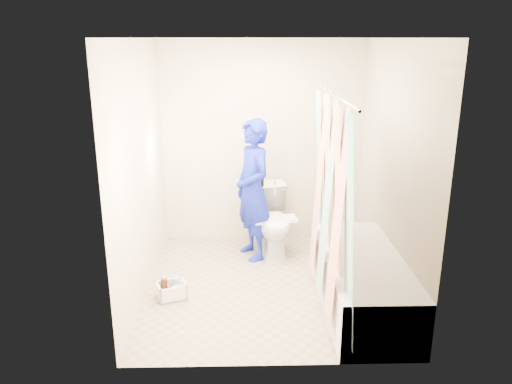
{
  "coord_description": "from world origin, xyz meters",
  "views": [
    {
      "loc": [
        -0.22,
        -4.55,
        2.4
      ],
      "look_at": [
        -0.1,
        0.32,
        0.89
      ],
      "focal_mm": 35.0,
      "sensor_mm": 36.0,
      "label": 1
    }
  ],
  "objects_px": {
    "plumber": "(253,190)",
    "cleaning_caddy": "(173,291)",
    "bathtub": "(361,280)",
    "toilet": "(273,221)"
  },
  "relations": [
    {
      "from": "toilet",
      "to": "bathtub",
      "type": "bearing_deg",
      "value": -67.21
    },
    {
      "from": "plumber",
      "to": "cleaning_caddy",
      "type": "xyz_separation_m",
      "value": [
        -0.79,
        -0.96,
        -0.72
      ]
    },
    {
      "from": "toilet",
      "to": "cleaning_caddy",
      "type": "xyz_separation_m",
      "value": [
        -1.02,
        -1.05,
        -0.32
      ]
    },
    {
      "from": "bathtub",
      "to": "plumber",
      "type": "relative_size",
      "value": 1.11
    },
    {
      "from": "bathtub",
      "to": "cleaning_caddy",
      "type": "xyz_separation_m",
      "value": [
        -1.77,
        0.19,
        -0.19
      ]
    },
    {
      "from": "plumber",
      "to": "bathtub",
      "type": "bearing_deg",
      "value": 16.49
    },
    {
      "from": "toilet",
      "to": "cleaning_caddy",
      "type": "bearing_deg",
      "value": -142.82
    },
    {
      "from": "plumber",
      "to": "cleaning_caddy",
      "type": "bearing_deg",
      "value": -63.23
    },
    {
      "from": "bathtub",
      "to": "toilet",
      "type": "relative_size",
      "value": 2.24
    },
    {
      "from": "toilet",
      "to": "plumber",
      "type": "bearing_deg",
      "value": -169.22
    }
  ]
}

